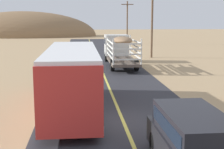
{
  "coord_description": "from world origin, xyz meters",
  "views": [
    {
      "loc": [
        -1.93,
        -14.79,
        4.77
      ],
      "look_at": [
        0.0,
        5.32,
        1.29
      ],
      "focal_mm": 53.1,
      "sensor_mm": 36.0,
      "label": 1
    }
  ],
  "objects_px": {
    "livestock_truck": "(119,47)",
    "power_pole_far": "(127,21)",
    "power_pole_mid": "(152,20)",
    "suv_near": "(193,139)",
    "bus": "(72,78)"
  },
  "relations": [
    {
      "from": "power_pole_mid",
      "to": "bus",
      "type": "bearing_deg",
      "value": -111.78
    },
    {
      "from": "power_pole_far",
      "to": "bus",
      "type": "bearing_deg",
      "value": -101.67
    },
    {
      "from": "suv_near",
      "to": "power_pole_mid",
      "type": "bearing_deg",
      "value": 80.18
    },
    {
      "from": "suv_near",
      "to": "livestock_truck",
      "type": "distance_m",
      "value": 24.46
    },
    {
      "from": "livestock_truck",
      "to": "power_pole_far",
      "type": "xyz_separation_m",
      "value": [
        4.61,
        26.32,
        2.35
      ]
    },
    {
      "from": "suv_near",
      "to": "bus",
      "type": "distance_m",
      "value": 8.26
    },
    {
      "from": "suv_near",
      "to": "power_pole_mid",
      "type": "xyz_separation_m",
      "value": [
        5.15,
        29.77,
        3.44
      ]
    },
    {
      "from": "power_pole_mid",
      "to": "livestock_truck",
      "type": "bearing_deg",
      "value": -130.92
    },
    {
      "from": "livestock_truck",
      "to": "power_pole_far",
      "type": "height_order",
      "value": "power_pole_far"
    },
    {
      "from": "suv_near",
      "to": "livestock_truck",
      "type": "relative_size",
      "value": 0.48
    },
    {
      "from": "suv_near",
      "to": "bus",
      "type": "relative_size",
      "value": 0.46
    },
    {
      "from": "power_pole_mid",
      "to": "suv_near",
      "type": "bearing_deg",
      "value": -99.82
    },
    {
      "from": "suv_near",
      "to": "bus",
      "type": "height_order",
      "value": "bus"
    },
    {
      "from": "livestock_truck",
      "to": "power_pole_mid",
      "type": "distance_m",
      "value": 7.56
    },
    {
      "from": "power_pole_mid",
      "to": "power_pole_far",
      "type": "distance_m",
      "value": 21.0
    }
  ]
}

